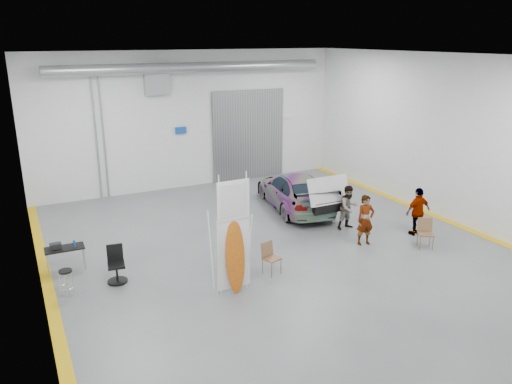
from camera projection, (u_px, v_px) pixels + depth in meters
name	position (u px, v px, depth m)	size (l,w,h in m)	color
ground	(277.00, 249.00, 16.06)	(16.00, 16.00, 0.00)	#5A5D61
room_shell	(253.00, 112.00, 16.84)	(14.02, 16.18, 6.01)	silver
sedan_car	(295.00, 191.00, 19.65)	(1.99, 4.87, 1.41)	white
person_a	(365.00, 220.00, 16.18)	(0.61, 0.40, 1.68)	#937350
person_b	(349.00, 207.00, 17.53)	(0.77, 0.59, 1.58)	#4A6588
person_c	(418.00, 211.00, 16.97)	(0.97, 0.40, 1.68)	#AB5B39
surfboard_display	(234.00, 246.00, 12.96)	(0.93, 0.27, 3.28)	white
folding_chair_near	(271.00, 264.00, 14.30)	(0.54, 0.56, 0.92)	brown
folding_chair_far	(425.00, 239.00, 16.01)	(0.62, 0.68, 0.97)	brown
shop_stool	(67.00, 283.00, 13.10)	(0.36, 0.36, 0.71)	black
work_table	(62.00, 248.00, 14.41)	(1.11, 0.57, 0.89)	gray
office_chair	(116.00, 266.00, 13.79)	(0.55, 0.55, 1.04)	black
trunk_lid	(327.00, 188.00, 17.56)	(1.65, 1.00, 0.04)	silver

